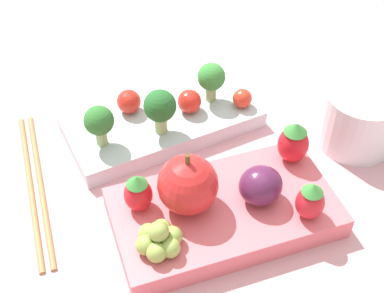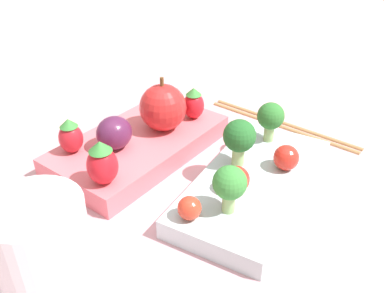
# 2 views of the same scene
# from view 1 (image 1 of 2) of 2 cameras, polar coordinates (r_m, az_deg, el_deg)

# --- Properties ---
(ground_plane) EXTENTS (4.00, 4.00, 0.00)m
(ground_plane) POSITION_cam_1_polar(r_m,az_deg,el_deg) (0.55, 0.15, -2.22)
(ground_plane) COLOR #C6939E
(bento_box_savoury) EXTENTS (0.22, 0.12, 0.02)m
(bento_box_savoury) POSITION_cam_1_polar(r_m,az_deg,el_deg) (0.59, -3.18, 2.70)
(bento_box_savoury) COLOR silver
(bento_box_savoury) RESTS_ON ground_plane
(bento_box_fruit) EXTENTS (0.21, 0.12, 0.02)m
(bento_box_fruit) POSITION_cam_1_polar(r_m,az_deg,el_deg) (0.50, 3.77, -6.92)
(bento_box_fruit) COLOR #DB6670
(bento_box_fruit) RESTS_ON ground_plane
(broccoli_floret_0) EXTENTS (0.03, 0.03, 0.05)m
(broccoli_floret_0) POSITION_cam_1_polar(r_m,az_deg,el_deg) (0.54, -9.88, 2.60)
(broccoli_floret_0) COLOR #93B770
(broccoli_floret_0) RESTS_ON bento_box_savoury
(broccoli_floret_1) EXTENTS (0.03, 0.03, 0.05)m
(broccoli_floret_1) POSITION_cam_1_polar(r_m,az_deg,el_deg) (0.54, -3.43, 4.19)
(broccoli_floret_1) COLOR #93B770
(broccoli_floret_1) RESTS_ON bento_box_savoury
(broccoli_floret_2) EXTENTS (0.03, 0.03, 0.05)m
(broccoli_floret_2) POSITION_cam_1_polar(r_m,az_deg,el_deg) (0.59, 2.08, 7.30)
(broccoli_floret_2) COLOR #93B770
(broccoli_floret_2) RESTS_ON bento_box_savoury
(cherry_tomato_0) EXTENTS (0.02, 0.02, 0.02)m
(cherry_tomato_0) POSITION_cam_1_polar(r_m,az_deg,el_deg) (0.59, 5.38, 5.14)
(cherry_tomato_0) COLOR red
(cherry_tomato_0) RESTS_ON bento_box_savoury
(cherry_tomato_1) EXTENTS (0.03, 0.03, 0.03)m
(cherry_tomato_1) POSITION_cam_1_polar(r_m,az_deg,el_deg) (0.58, -0.28, 4.84)
(cherry_tomato_1) COLOR red
(cherry_tomato_1) RESTS_ON bento_box_savoury
(cherry_tomato_2) EXTENTS (0.03, 0.03, 0.03)m
(cherry_tomato_2) POSITION_cam_1_polar(r_m,az_deg,el_deg) (0.58, -6.75, 4.78)
(cherry_tomato_2) COLOR red
(cherry_tomato_2) RESTS_ON bento_box_savoury
(apple) EXTENTS (0.05, 0.05, 0.06)m
(apple) POSITION_cam_1_polar(r_m,az_deg,el_deg) (0.47, -0.45, -4.10)
(apple) COLOR red
(apple) RESTS_ON bento_box_fruit
(strawberry_0) EXTENTS (0.03, 0.03, 0.05)m
(strawberry_0) POSITION_cam_1_polar(r_m,az_deg,el_deg) (0.52, 10.77, 0.44)
(strawberry_0) COLOR red
(strawberry_0) RESTS_ON bento_box_fruit
(strawberry_1) EXTENTS (0.03, 0.03, 0.04)m
(strawberry_1) POSITION_cam_1_polar(r_m,az_deg,el_deg) (0.48, -5.78, -4.95)
(strawberry_1) COLOR red
(strawberry_1) RESTS_ON bento_box_fruit
(strawberry_2) EXTENTS (0.03, 0.03, 0.04)m
(strawberry_2) POSITION_cam_1_polar(r_m,az_deg,el_deg) (0.48, 12.51, -5.67)
(strawberry_2) COLOR red
(strawberry_2) RESTS_ON bento_box_fruit
(plum) EXTENTS (0.04, 0.04, 0.04)m
(plum) POSITION_cam_1_polar(r_m,az_deg,el_deg) (0.49, 7.32, -4.15)
(plum) COLOR #511E42
(plum) RESTS_ON bento_box_fruit
(grape_cluster) EXTENTS (0.04, 0.04, 0.03)m
(grape_cluster) POSITION_cam_1_polar(r_m,az_deg,el_deg) (0.46, -3.54, -9.84)
(grape_cluster) COLOR #8EA84C
(grape_cluster) RESTS_ON bento_box_fruit
(drinking_cup) EXTENTS (0.08, 0.08, 0.06)m
(drinking_cup) POSITION_cam_1_polar(r_m,az_deg,el_deg) (0.59, 17.43, 2.83)
(drinking_cup) COLOR silver
(drinking_cup) RESTS_ON ground_plane
(chopsticks_pair) EXTENTS (0.03, 0.21, 0.01)m
(chopsticks_pair) POSITION_cam_1_polar(r_m,az_deg,el_deg) (0.56, -16.39, -3.88)
(chopsticks_pair) COLOR #A37547
(chopsticks_pair) RESTS_ON ground_plane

